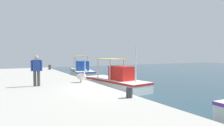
% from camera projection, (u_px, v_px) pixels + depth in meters
% --- Properties ---
extents(quay_pier, '(36.00, 10.00, 0.80)m').
position_uv_depth(quay_pier, '(4.00, 109.00, 7.94)').
color(quay_pier, '#BCB7AD').
rests_on(quay_pier, ground).
extents(fishing_boat_nearest, '(6.50, 3.07, 2.82)m').
position_uv_depth(fishing_boat_nearest, '(82.00, 71.00, 22.53)').
color(fishing_boat_nearest, silver).
rests_on(fishing_boat_nearest, ground).
extents(fishing_boat_second, '(6.18, 2.75, 3.08)m').
position_uv_depth(fishing_boat_second, '(116.00, 81.00, 14.71)').
color(fishing_boat_second, white).
rests_on(fishing_boat_second, ground).
extents(pelican, '(0.77, 0.87, 0.82)m').
position_uv_depth(pelican, '(81.00, 76.00, 12.54)').
color(pelican, tan).
rests_on(pelican, quay_pier).
extents(fisherman_standing, '(0.29, 0.61, 1.72)m').
position_uv_depth(fisherman_standing, '(37.00, 69.00, 11.05)').
color(fisherman_standing, '#3F3F42').
rests_on(fisherman_standing, quay_pier).
extents(mooring_bollard_nearest, '(0.28, 0.28, 0.53)m').
position_uv_depth(mooring_bollard_nearest, '(50.00, 67.00, 22.60)').
color(mooring_bollard_nearest, '#333338').
rests_on(mooring_bollard_nearest, quay_pier).
extents(mooring_bollard_second, '(0.26, 0.26, 0.44)m').
position_uv_depth(mooring_bollard_second, '(129.00, 92.00, 8.18)').
color(mooring_bollard_second, '#333338').
rests_on(mooring_bollard_second, quay_pier).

